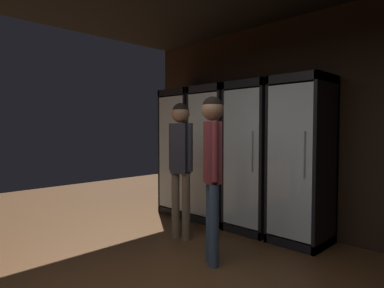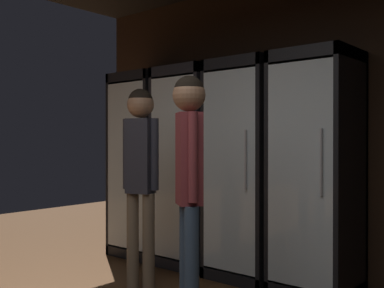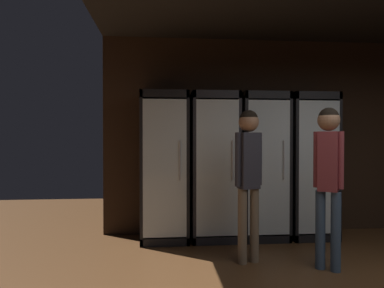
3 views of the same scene
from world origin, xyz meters
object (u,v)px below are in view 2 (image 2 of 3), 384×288
(cooler_left, at_px, (195,168))
(cooler_center, at_px, (250,171))
(cooler_far_left, at_px, (148,166))
(cooler_right, at_px, (318,175))
(shopper_far, at_px, (189,167))
(shopper_near, at_px, (141,162))

(cooler_left, bearing_deg, cooler_center, -0.12)
(cooler_far_left, distance_m, cooler_right, 2.01)
(cooler_far_left, xyz_separation_m, cooler_left, (0.67, 0.00, 0.01))
(cooler_center, bearing_deg, cooler_right, -0.05)
(shopper_far, bearing_deg, cooler_right, 75.03)
(shopper_near, bearing_deg, shopper_far, -20.04)
(cooler_left, xyz_separation_m, shopper_far, (1.00, -1.25, 0.10))
(cooler_right, bearing_deg, cooler_far_left, 179.95)
(cooler_far_left, height_order, cooler_right, same)
(cooler_right, distance_m, shopper_near, 1.47)
(cooler_far_left, relative_size, cooler_center, 1.00)
(cooler_right, height_order, shopper_far, cooler_right)
(cooler_center, bearing_deg, cooler_left, 179.88)
(cooler_left, xyz_separation_m, shopper_near, (0.24, -0.97, 0.10))
(cooler_left, height_order, shopper_near, cooler_left)
(shopper_near, height_order, shopper_far, shopper_far)
(cooler_left, bearing_deg, shopper_far, -51.26)
(cooler_center, bearing_deg, cooler_far_left, 179.96)
(cooler_left, height_order, shopper_far, cooler_left)
(shopper_near, bearing_deg, cooler_right, 41.40)
(shopper_near, xyz_separation_m, shopper_far, (0.77, -0.28, 0.00))
(cooler_center, relative_size, shopper_near, 1.18)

